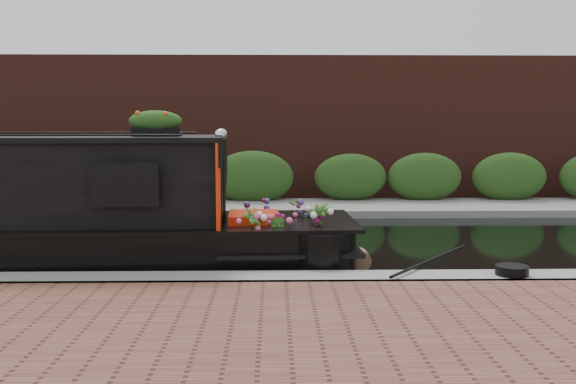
{
  "coord_description": "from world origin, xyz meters",
  "views": [
    {
      "loc": [
        0.41,
        -11.27,
        2.23
      ],
      "look_at": [
        0.65,
        -0.6,
        1.02
      ],
      "focal_mm": 40.0,
      "sensor_mm": 36.0,
      "label": 1
    }
  ],
  "objects": [
    {
      "name": "ground",
      "position": [
        0.0,
        0.0,
        0.0
      ],
      "size": [
        80.0,
        80.0,
        0.0
      ],
      "primitive_type": "plane",
      "color": "black",
      "rests_on": "ground"
    },
    {
      "name": "rope_fender",
      "position": [
        1.68,
        -1.96,
        0.16
      ],
      "size": [
        0.32,
        0.33,
        0.32
      ],
      "primitive_type": "cylinder",
      "rotation": [
        1.57,
        0.0,
        0.0
      ],
      "color": "brown",
      "rests_on": "ground"
    },
    {
      "name": "far_brick_wall",
      "position": [
        0.0,
        7.2,
        0.0
      ],
      "size": [
        40.0,
        1.0,
        8.0
      ],
      "primitive_type": "cube",
      "color": "#4D231A",
      "rests_on": "ground"
    },
    {
      "name": "far_bank_path",
      "position": [
        0.0,
        4.2,
        0.0
      ],
      "size": [
        40.0,
        2.4,
        0.34
      ],
      "primitive_type": "cube",
      "color": "gray",
      "rests_on": "ground"
    },
    {
      "name": "far_hedge",
      "position": [
        0.0,
        5.1,
        0.0
      ],
      "size": [
        40.0,
        1.1,
        2.8
      ],
      "primitive_type": "cube",
      "color": "#244617",
      "rests_on": "ground"
    },
    {
      "name": "coiled_mooring_rope",
      "position": [
        3.45,
        -3.31,
        0.31
      ],
      "size": [
        0.42,
        0.42,
        0.12
      ],
      "primitive_type": "cylinder",
      "color": "black",
      "rests_on": "near_bank_coping"
    },
    {
      "name": "near_bank_coping",
      "position": [
        0.0,
        -3.3,
        0.0
      ],
      "size": [
        40.0,
        0.6,
        0.5
      ],
      "primitive_type": "cube",
      "color": "gray",
      "rests_on": "ground"
    }
  ]
}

